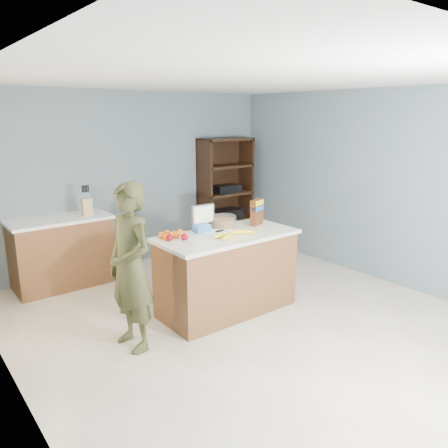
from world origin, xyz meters
TOP-DOWN VIEW (x-y plane):
  - floor at (0.00, 0.00)m, footprint 4.50×5.00m
  - walls at (0.00, 0.00)m, footprint 4.52×5.02m
  - counter_peninsula at (0.00, 0.30)m, footprint 1.56×0.76m
  - back_cabinet at (-1.20, 2.20)m, footprint 1.24×0.62m
  - shelving_unit at (1.55, 2.35)m, footprint 0.90×0.40m
  - person at (-1.19, 0.22)m, footprint 0.44×0.61m
  - knife_block at (-0.86, 2.13)m, footprint 0.12×0.10m
  - envelopes at (-0.00, 0.42)m, footprint 0.33×0.19m
  - bananas at (-0.01, 0.18)m, footprint 0.51×0.20m
  - apples at (-0.57, 0.40)m, footprint 0.20×0.15m
  - oranges at (-0.56, 0.53)m, footprint 0.29×0.23m
  - blue_carton at (-0.17, 0.54)m, footprint 0.18×0.12m
  - salad_bowl at (0.16, 0.57)m, footprint 0.30×0.30m
  - tv at (-0.08, 0.63)m, footprint 0.28×0.12m
  - cereal_box at (0.53, 0.40)m, footprint 0.21×0.14m

SIDE VIEW (x-z plane):
  - floor at x=0.00m, z-range -0.01..0.01m
  - counter_peninsula at x=0.00m, z-range -0.03..0.87m
  - back_cabinet at x=-1.20m, z-range 0.00..0.90m
  - person at x=-1.19m, z-range 0.00..1.59m
  - shelving_unit at x=1.55m, z-range -0.04..1.76m
  - envelopes at x=0.00m, z-range 0.90..0.90m
  - bananas at x=-0.01m, z-range 0.90..0.95m
  - oranges at x=-0.56m, z-range 0.90..0.97m
  - apples at x=-0.57m, z-range 0.90..0.97m
  - blue_carton at x=-0.17m, z-range 0.90..0.98m
  - salad_bowl at x=0.16m, z-range 0.89..1.02m
  - knife_block at x=-0.86m, z-range 0.86..1.17m
  - tv at x=-0.08m, z-range 0.92..1.20m
  - cereal_box at x=0.53m, z-range 0.92..1.22m
  - walls at x=0.00m, z-range 0.40..2.91m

